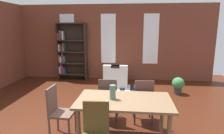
{
  "coord_description": "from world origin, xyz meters",
  "views": [
    {
      "loc": [
        0.94,
        -3.75,
        1.99
      ],
      "look_at": [
        0.38,
        1.39,
        0.92
      ],
      "focal_mm": 31.38,
      "sensor_mm": 36.0,
      "label": 1
    }
  ],
  "objects_px": {
    "bookshelf_tall": "(70,52)",
    "armchair_white": "(116,77)",
    "vase_on_table": "(113,92)",
    "dining_chair_far_right": "(143,100)",
    "dining_table": "(124,105)",
    "potted_plant_by_shelf": "(178,85)",
    "dining_chair_far_left": "(108,98)",
    "dining_chair_near_left": "(95,133)",
    "dining_chair_head_left": "(58,110)"
  },
  "relations": [
    {
      "from": "armchair_white",
      "to": "dining_chair_head_left",
      "type": "bearing_deg",
      "value": -102.7
    },
    {
      "from": "dining_table",
      "to": "bookshelf_tall",
      "type": "relative_size",
      "value": 0.76
    },
    {
      "from": "armchair_white",
      "to": "dining_chair_far_left",
      "type": "bearing_deg",
      "value": -88.5
    },
    {
      "from": "dining_table",
      "to": "potted_plant_by_shelf",
      "type": "bearing_deg",
      "value": 60.34
    },
    {
      "from": "dining_chair_far_right",
      "to": "armchair_white",
      "type": "relative_size",
      "value": 1.17
    },
    {
      "from": "dining_chair_head_left",
      "to": "armchair_white",
      "type": "xyz_separation_m",
      "value": [
        0.75,
        3.33,
        -0.23
      ]
    },
    {
      "from": "dining_table",
      "to": "dining_chair_far_right",
      "type": "xyz_separation_m",
      "value": [
        0.37,
        0.7,
        -0.16
      ]
    },
    {
      "from": "vase_on_table",
      "to": "armchair_white",
      "type": "height_order",
      "value": "vase_on_table"
    },
    {
      "from": "vase_on_table",
      "to": "dining_chair_head_left",
      "type": "bearing_deg",
      "value": 179.88
    },
    {
      "from": "dining_chair_far_right",
      "to": "dining_chair_head_left",
      "type": "bearing_deg",
      "value": -155.99
    },
    {
      "from": "dining_chair_far_left",
      "to": "bookshelf_tall",
      "type": "xyz_separation_m",
      "value": [
        -1.87,
        3.26,
        0.55
      ]
    },
    {
      "from": "dining_table",
      "to": "bookshelf_tall",
      "type": "distance_m",
      "value": 4.56
    },
    {
      "from": "dining_table",
      "to": "armchair_white",
      "type": "distance_m",
      "value": 3.39
    },
    {
      "from": "dining_chair_near_left",
      "to": "bookshelf_tall",
      "type": "xyz_separation_m",
      "value": [
        -1.86,
        4.65,
        0.55
      ]
    },
    {
      "from": "dining_table",
      "to": "dining_chair_near_left",
      "type": "height_order",
      "value": "dining_chair_near_left"
    },
    {
      "from": "vase_on_table",
      "to": "potted_plant_by_shelf",
      "type": "distance_m",
      "value": 3.19
    },
    {
      "from": "dining_chair_far_right",
      "to": "vase_on_table",
      "type": "bearing_deg",
      "value": -129.21
    },
    {
      "from": "dining_table",
      "to": "potted_plant_by_shelf",
      "type": "relative_size",
      "value": 3.19
    },
    {
      "from": "dining_chair_far_left",
      "to": "dining_chair_near_left",
      "type": "distance_m",
      "value": 1.39
    },
    {
      "from": "armchair_white",
      "to": "potted_plant_by_shelf",
      "type": "height_order",
      "value": "armchair_white"
    },
    {
      "from": "dining_chair_far_left",
      "to": "armchair_white",
      "type": "relative_size",
      "value": 1.17
    },
    {
      "from": "dining_chair_far_left",
      "to": "dining_chair_near_left",
      "type": "xyz_separation_m",
      "value": [
        -0.01,
        -1.39,
        0.0
      ]
    },
    {
      "from": "dining_chair_head_left",
      "to": "potted_plant_by_shelf",
      "type": "xyz_separation_m",
      "value": [
        2.69,
        2.63,
        -0.22
      ]
    },
    {
      "from": "vase_on_table",
      "to": "dining_chair_near_left",
      "type": "bearing_deg",
      "value": -103.99
    },
    {
      "from": "vase_on_table",
      "to": "dining_table",
      "type": "bearing_deg",
      "value": 0.0
    },
    {
      "from": "vase_on_table",
      "to": "dining_chair_far_right",
      "type": "xyz_separation_m",
      "value": [
        0.57,
        0.7,
        -0.38
      ]
    },
    {
      "from": "dining_chair_far_left",
      "to": "bookshelf_tall",
      "type": "height_order",
      "value": "bookshelf_tall"
    },
    {
      "from": "bookshelf_tall",
      "to": "potted_plant_by_shelf",
      "type": "relative_size",
      "value": 4.19
    },
    {
      "from": "dining_chair_far_right",
      "to": "dining_chair_near_left",
      "type": "height_order",
      "value": "same"
    },
    {
      "from": "dining_chair_far_right",
      "to": "dining_chair_head_left",
      "type": "relative_size",
      "value": 1.0
    },
    {
      "from": "dining_chair_far_left",
      "to": "potted_plant_by_shelf",
      "type": "relative_size",
      "value": 1.87
    },
    {
      "from": "dining_chair_far_left",
      "to": "bookshelf_tall",
      "type": "relative_size",
      "value": 0.45
    },
    {
      "from": "potted_plant_by_shelf",
      "to": "dining_chair_far_right",
      "type": "bearing_deg",
      "value": -120.22
    },
    {
      "from": "dining_chair_far_right",
      "to": "bookshelf_tall",
      "type": "relative_size",
      "value": 0.45
    },
    {
      "from": "dining_chair_far_right",
      "to": "potted_plant_by_shelf",
      "type": "xyz_separation_m",
      "value": [
        1.13,
        1.94,
        -0.22
      ]
    },
    {
      "from": "dining_chair_near_left",
      "to": "bookshelf_tall",
      "type": "distance_m",
      "value": 5.04
    },
    {
      "from": "bookshelf_tall",
      "to": "armchair_white",
      "type": "relative_size",
      "value": 2.63
    },
    {
      "from": "dining_chair_far_right",
      "to": "armchair_white",
      "type": "height_order",
      "value": "dining_chair_far_right"
    },
    {
      "from": "vase_on_table",
      "to": "bookshelf_tall",
      "type": "xyz_separation_m",
      "value": [
        -2.04,
        3.96,
        0.17
      ]
    },
    {
      "from": "dining_chair_head_left",
      "to": "dining_chair_near_left",
      "type": "relative_size",
      "value": 1.0
    },
    {
      "from": "dining_chair_far_right",
      "to": "armchair_white",
      "type": "bearing_deg",
      "value": 106.93
    },
    {
      "from": "dining_chair_far_left",
      "to": "vase_on_table",
      "type": "bearing_deg",
      "value": -76.44
    },
    {
      "from": "armchair_white",
      "to": "potted_plant_by_shelf",
      "type": "xyz_separation_m",
      "value": [
        1.93,
        -0.7,
        0.01
      ]
    },
    {
      "from": "armchair_white",
      "to": "potted_plant_by_shelf",
      "type": "relative_size",
      "value": 1.59
    },
    {
      "from": "dining_chair_near_left",
      "to": "dining_chair_head_left",
      "type": "bearing_deg",
      "value": 139.47
    },
    {
      "from": "dining_chair_head_left",
      "to": "potted_plant_by_shelf",
      "type": "height_order",
      "value": "dining_chair_head_left"
    },
    {
      "from": "dining_chair_far_left",
      "to": "potted_plant_by_shelf",
      "type": "height_order",
      "value": "dining_chair_far_left"
    },
    {
      "from": "dining_table",
      "to": "vase_on_table",
      "type": "relative_size",
      "value": 6.5
    },
    {
      "from": "dining_table",
      "to": "dining_chair_near_left",
      "type": "relative_size",
      "value": 1.71
    },
    {
      "from": "dining_chair_near_left",
      "to": "bookshelf_tall",
      "type": "relative_size",
      "value": 0.45
    }
  ]
}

